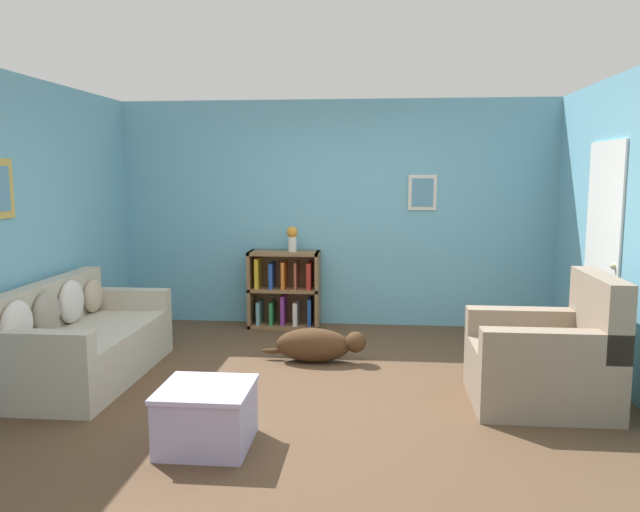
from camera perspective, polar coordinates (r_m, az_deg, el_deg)
ground_plane at (r=5.33m, az=-0.42°, el=-11.85°), size 14.00×14.00×0.00m
wall_back at (r=7.28m, az=1.40°, el=3.90°), size 5.60×0.13×2.60m
wall_left at (r=5.88m, az=-26.02°, el=2.23°), size 0.13×5.00×2.60m
couch at (r=5.82m, az=-21.04°, el=-7.37°), size 0.88×1.82×0.84m
bookshelf at (r=7.23m, az=-3.26°, el=-3.16°), size 0.81×0.35×0.88m
recliner_chair at (r=5.15m, az=20.16°, el=-8.91°), size 1.02×0.89×1.02m
coffee_table at (r=4.26m, az=-10.34°, el=-14.04°), size 0.59×0.58×0.40m
dog at (r=5.93m, az=-0.25°, el=-8.13°), size 1.00×0.29×0.32m
vase at (r=7.11m, az=-2.55°, el=1.71°), size 0.13×0.13×0.29m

